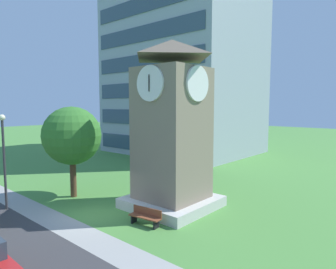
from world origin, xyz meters
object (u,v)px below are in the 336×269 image
street_lamp (4,151)px  park_bench (146,216)px  clock_tower (172,134)px  tree_near_tower (72,136)px

street_lamp → park_bench: bearing=25.4°
clock_tower → park_bench: bearing=-75.3°
park_bench → tree_near_tower: (-7.16, 0.21, 3.68)m
clock_tower → street_lamp: 9.92m
clock_tower → tree_near_tower: size_ratio=1.63×
park_bench → street_lamp: (-7.95, -3.78, 3.06)m
park_bench → street_lamp: size_ratio=0.33×
tree_near_tower → clock_tower: bearing=23.9°
street_lamp → tree_near_tower: size_ratio=0.92×
tree_near_tower → street_lamp: bearing=-101.2°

